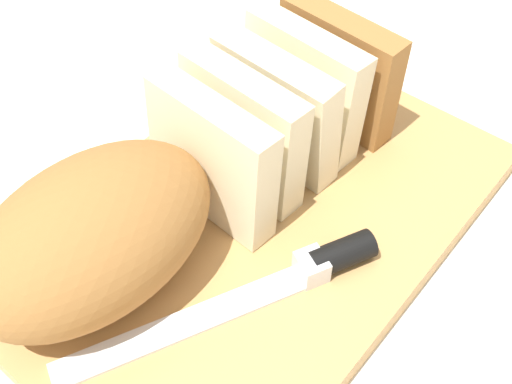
{
  "coord_description": "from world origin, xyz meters",
  "views": [
    {
      "loc": [
        -0.24,
        -0.22,
        0.43
      ],
      "look_at": [
        0.0,
        0.0,
        0.05
      ],
      "focal_mm": 45.33,
      "sensor_mm": 36.0,
      "label": 1
    }
  ],
  "objects": [
    {
      "name": "ground_plane",
      "position": [
        0.0,
        0.0,
        0.0
      ],
      "size": [
        3.0,
        3.0,
        0.0
      ],
      "primitive_type": "plane",
      "color": "silver"
    },
    {
      "name": "cutting_board",
      "position": [
        0.0,
        0.0,
        0.01
      ],
      "size": [
        0.43,
        0.28,
        0.02
      ],
      "primitive_type": "cube",
      "rotation": [
        0.0,
        0.0,
        0.05
      ],
      "color": "tan",
      "rests_on": "ground_plane"
    },
    {
      "name": "bread_loaf",
      "position": [
        -0.04,
        0.04,
        0.07
      ],
      "size": [
        0.36,
        0.13,
        0.1
      ],
      "rotation": [
        0.0,
        0.0,
        -0.05
      ],
      "color": "#996633",
      "rests_on": "cutting_board"
    },
    {
      "name": "bread_knife",
      "position": [
        -0.02,
        -0.06,
        0.03
      ],
      "size": [
        0.23,
        0.11,
        0.02
      ],
      "rotation": [
        0.0,
        0.0,
        2.75
      ],
      "color": "silver",
      "rests_on": "cutting_board"
    },
    {
      "name": "crumb_near_knife",
      "position": [
        0.03,
        -0.0,
        0.03
      ],
      "size": [
        0.0,
        0.0,
        0.0
      ],
      "primitive_type": "sphere",
      "color": "#996633",
      "rests_on": "cutting_board"
    },
    {
      "name": "crumb_near_loaf",
      "position": [
        0.03,
        0.02,
        0.03
      ],
      "size": [
        0.01,
        0.01,
        0.01
      ],
      "primitive_type": "sphere",
      "color": "#996633",
      "rests_on": "cutting_board"
    }
  ]
}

